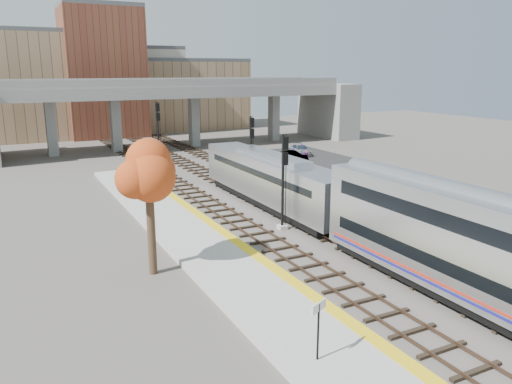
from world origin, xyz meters
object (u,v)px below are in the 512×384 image
signal_mast_near (283,185)px  car_b (292,156)px  signal_mast_mid (251,153)px  signal_mast_far (158,132)px  tree (148,176)px  car_c (301,150)px  car_a (288,160)px  locomotive (271,179)px

signal_mast_near → car_b: size_ratio=1.66×
signal_mast_near → car_b: 25.96m
signal_mast_near → signal_mast_mid: signal_mast_near is taller
signal_mast_near → signal_mast_far: size_ratio=0.93×
tree → car_b: tree is taller
tree → car_c: size_ratio=1.61×
signal_mast_mid → tree: size_ratio=0.90×
car_a → car_b: bearing=49.2°
locomotive → signal_mast_near: (-2.10, -5.51, 0.86)m
signal_mast_mid → car_b: signal_mast_mid is taller
signal_mast_near → signal_mast_mid: bearing=72.6°
signal_mast_near → car_b: signal_mast_near is taller
locomotive → car_b: bearing=54.3°
signal_mast_far → tree: 34.44m
locomotive → car_b: locomotive is taller
signal_mast_mid → car_a: size_ratio=1.79×
locomotive → signal_mast_far: signal_mast_far is taller
locomotive → car_a: size_ratio=5.23×
tree → car_a: tree is taller
signal_mast_mid → signal_mast_far: signal_mast_far is taller
locomotive → signal_mast_mid: size_ratio=2.93×
car_a → car_c: (5.20, 5.65, 0.03)m
locomotive → signal_mast_far: 24.12m
signal_mast_near → car_c: bearing=55.8°
signal_mast_mid → signal_mast_near: bearing=-107.4°
signal_mast_far → tree: bearing=-106.9°
locomotive → car_a: (10.08, 14.44, -1.62)m
locomotive → tree: (-12.09, -8.91, 3.07)m
locomotive → car_b: 20.17m
car_b → tree: bearing=-157.8°
signal_mast_far → locomotive: bearing=-85.0°
locomotive → signal_mast_mid: bearing=75.2°
locomotive → car_c: size_ratio=4.26×
locomotive → signal_mast_far: (-2.10, 24.00, 1.18)m
car_a → tree: bearing=-133.0°
car_a → signal_mast_mid: bearing=-139.2°
car_a → car_b: 2.51m
signal_mast_near → signal_mast_far: bearing=90.0°
signal_mast_far → car_a: signal_mast_far is taller
signal_mast_mid → signal_mast_far: 16.91m
signal_mast_near → tree: tree is taller
car_b → car_c: size_ratio=0.88×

